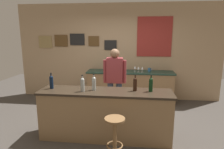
{
  "coord_description": "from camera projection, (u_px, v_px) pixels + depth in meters",
  "views": [
    {
      "loc": [
        0.53,
        -3.87,
        1.96
      ],
      "look_at": [
        0.02,
        0.45,
        1.05
      ],
      "focal_mm": 31.93,
      "sensor_mm": 36.0,
      "label": 1
    }
  ],
  "objects": [
    {
      "name": "wine_bottle_d",
      "position": [
        135.0,
        84.0,
        3.63
      ],
      "size": [
        0.07,
        0.07,
        0.31
      ],
      "color": "black",
      "rests_on": "bar_counter"
    },
    {
      "name": "ground_plane",
      "position": [
        108.0,
        127.0,
        4.22
      ],
      "size": [
        10.0,
        10.0,
        0.0
      ],
      "primitive_type": "plane",
      "color": "#423D38"
    },
    {
      "name": "wine_bottle_a",
      "position": [
        51.0,
        82.0,
        3.78
      ],
      "size": [
        0.07,
        0.07,
        0.31
      ],
      "color": "black",
      "rests_on": "bar_counter"
    },
    {
      "name": "wine_glass_b",
      "position": [
        138.0,
        68.0,
        5.47
      ],
      "size": [
        0.07,
        0.07,
        0.16
      ],
      "color": "silver",
      "rests_on": "side_counter"
    },
    {
      "name": "wine_glass_c",
      "position": [
        142.0,
        68.0,
        5.44
      ],
      "size": [
        0.07,
        0.07,
        0.16
      ],
      "color": "silver",
      "rests_on": "side_counter"
    },
    {
      "name": "bartender",
      "position": [
        115.0,
        79.0,
        4.5
      ],
      "size": [
        0.52,
        0.21,
        1.62
      ],
      "color": "#384766",
      "rests_on": "ground_plane"
    },
    {
      "name": "bar_stool",
      "position": [
        115.0,
        131.0,
        3.09
      ],
      "size": [
        0.32,
        0.32,
        0.68
      ],
      "color": "brown",
      "rests_on": "ground_plane"
    },
    {
      "name": "coffee_mug",
      "position": [
        149.0,
        70.0,
        5.59
      ],
      "size": [
        0.12,
        0.08,
        0.09
      ],
      "color": "#336699",
      "rests_on": "side_counter"
    },
    {
      "name": "side_counter",
      "position": [
        130.0,
        87.0,
        5.69
      ],
      "size": [
        2.43,
        0.56,
        0.9
      ],
      "color": "olive",
      "rests_on": "ground_plane"
    },
    {
      "name": "wine_bottle_b",
      "position": [
        83.0,
        84.0,
        3.59
      ],
      "size": [
        0.07,
        0.07,
        0.31
      ],
      "color": "#999E99",
      "rests_on": "bar_counter"
    },
    {
      "name": "bar_counter",
      "position": [
        105.0,
        114.0,
        3.74
      ],
      "size": [
        2.45,
        0.6,
        0.92
      ],
      "color": "olive",
      "rests_on": "ground_plane"
    },
    {
      "name": "back_wall",
      "position": [
        117.0,
        52.0,
        5.9
      ],
      "size": [
        6.0,
        0.09,
        2.8
      ],
      "color": "tan",
      "rests_on": "ground_plane"
    },
    {
      "name": "wine_bottle_e",
      "position": [
        151.0,
        84.0,
        3.58
      ],
      "size": [
        0.07,
        0.07,
        0.31
      ],
      "color": "black",
      "rests_on": "bar_counter"
    },
    {
      "name": "wine_glass_a",
      "position": [
        135.0,
        67.0,
        5.57
      ],
      "size": [
        0.07,
        0.07,
        0.16
      ],
      "color": "silver",
      "rests_on": "side_counter"
    },
    {
      "name": "wine_bottle_c",
      "position": [
        94.0,
        83.0,
        3.67
      ],
      "size": [
        0.07,
        0.07,
        0.31
      ],
      "color": "#999E99",
      "rests_on": "bar_counter"
    }
  ]
}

